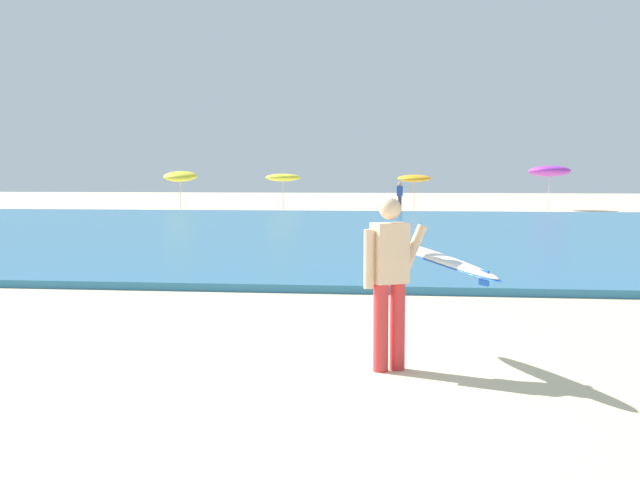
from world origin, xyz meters
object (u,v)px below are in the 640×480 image
Objects in this scene: surfer_with_board at (408,268)px; beach_umbrella_3 at (549,171)px; beach_umbrella_1 at (283,178)px; beachgoer_near_row_left at (400,196)px; beach_umbrella_2 at (414,178)px; beach_umbrella_0 at (180,176)px.

surfer_with_board is 0.86× the size of beach_umbrella_3.
beach_umbrella_1 is 6.48m from beachgoer_near_row_left.
beach_umbrella_1 is 1.01× the size of beach_umbrella_2.
beach_umbrella_2 is 1.27× the size of beachgoer_near_row_left.
beach_umbrella_2 reaches higher than beachgoer_near_row_left.
beach_umbrella_1 is 0.81× the size of beach_umbrella_3.
beach_umbrella_0 is 1.10× the size of beach_umbrella_1.
beach_umbrella_2 is (-0.15, 35.67, 0.75)m from surfer_with_board.
beach_umbrella_0 is 12.45m from beachgoer_near_row_left.
beach_umbrella_1 is at bearing 101.54° from surfer_with_board.
beach_umbrella_2 is at bearing -161.57° from beach_umbrella_3.
beach_umbrella_0 is 13.10m from beach_umbrella_2.
beach_umbrella_3 reaches higher than beachgoer_near_row_left.
beach_umbrella_1 is at bearing -6.05° from beach_umbrella_0.
beach_umbrella_0 is at bearing 177.53° from beach_umbrella_2.
beach_umbrella_2 is 1.40m from beachgoer_near_row_left.
beach_umbrella_1 reaches higher than beachgoer_near_row_left.
beach_umbrella_3 is at bearing 21.47° from beachgoer_near_row_left.
beach_umbrella_2 is 0.80× the size of beach_umbrella_3.
beachgoer_near_row_left is (-8.19, -3.22, -1.32)m from beach_umbrella_3.
beach_umbrella_3 reaches higher than beach_umbrella_1.
beach_umbrella_0 is at bearing -174.67° from beach_umbrella_3.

